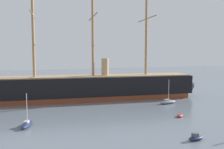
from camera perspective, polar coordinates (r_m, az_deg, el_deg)
tall_ship at (r=73.73m, az=-4.58°, el=-3.01°), size 76.02×19.76×36.65m
motorboat_foreground_right at (r=42.72m, az=19.65°, el=-14.21°), size 3.01×1.41×1.24m
sailboat_mid_left at (r=49.98m, az=-19.93°, el=-11.24°), size 3.06×5.27×6.58m
dinghy_mid_right at (r=56.56m, az=16.20°, el=-9.48°), size 2.74×2.55×0.62m
sailboat_alongside_stern at (r=69.68m, az=13.34°, el=-6.44°), size 5.43×1.86×6.98m
motorboat_far_right at (r=86.77m, az=13.02°, el=-4.11°), size 2.90×4.92×1.94m
seagull_in_flight at (r=43.27m, az=8.59°, el=2.73°), size 1.35×0.41×0.14m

